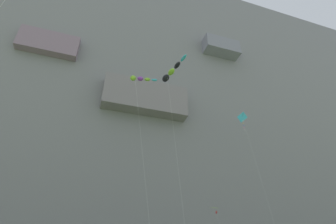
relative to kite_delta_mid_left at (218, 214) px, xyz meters
The scene contains 5 objects.
cliff_face 39.29m from the kite_delta_mid_left, 111.71° to the left, with size 180.00×27.16×83.06m.
kite_delta_mid_left is the anchor object (origin of this frame).
kite_windsock_low_center 20.95m from the kite_delta_mid_left, 146.09° to the right, with size 3.31×5.24×23.80m.
kite_windsock_upper_mid 20.65m from the kite_delta_mid_left, 143.97° to the right, with size 1.85×7.30×28.67m.
kite_diamond_upper_right 20.76m from the kite_delta_mid_left, 19.81° to the left, with size 2.36×4.76×30.84m.
Camera 1 is at (-9.12, 2.56, 3.05)m, focal length 28.07 mm.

